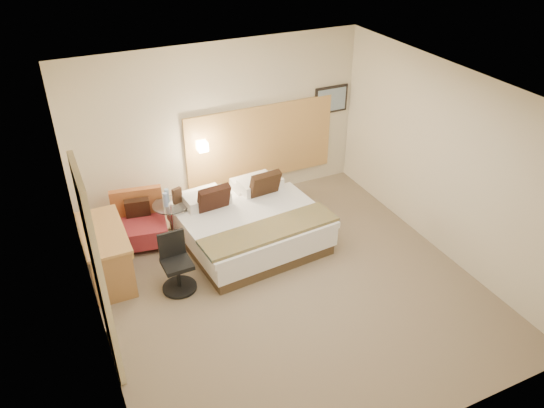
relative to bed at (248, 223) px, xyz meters
name	(u,v)px	position (x,y,z in m)	size (l,w,h in m)	color
floor	(289,287)	(0.07, -1.22, -0.32)	(4.80, 5.00, 0.02)	#7A6852
ceiling	(293,94)	(0.07, -1.22, 2.40)	(4.80, 5.00, 0.02)	white
wall_back	(219,127)	(0.07, 1.29, 1.04)	(4.80, 0.02, 2.70)	beige
wall_front	(424,339)	(0.07, -3.73, 1.04)	(4.80, 0.02, 2.70)	beige
wall_left	(87,251)	(-2.34, -1.22, 1.04)	(0.02, 5.00, 2.70)	beige
wall_right	(446,163)	(2.48, -1.22, 1.04)	(0.02, 5.00, 2.70)	beige
headboard_panel	(261,143)	(0.77, 1.25, 0.64)	(2.60, 0.04, 1.30)	#BD8949
art_frame	(331,100)	(2.09, 1.26, 1.19)	(0.62, 0.03, 0.47)	black
art_canvas	(332,100)	(2.09, 1.24, 1.19)	(0.54, 0.01, 0.39)	#778FA4
lamp_arm	(201,145)	(-0.28, 1.20, 0.84)	(0.02, 0.02, 0.12)	white
lamp_shade	(202,146)	(-0.28, 1.14, 0.84)	(0.15, 0.15, 0.15)	beige
curtain	(98,274)	(-2.29, -1.47, 0.91)	(0.06, 0.90, 2.42)	beige
bottle_a	(166,200)	(-1.08, 0.51, 0.41)	(0.07, 0.07, 0.22)	#95AEE6
bottle_b	(167,196)	(-1.03, 0.61, 0.41)	(0.07, 0.07, 0.22)	#87ADD0
menu_folder	(177,196)	(-0.90, 0.54, 0.42)	(0.14, 0.06, 0.24)	#3C2618
bed	(248,223)	(0.00, 0.00, 0.00)	(2.10, 2.05, 0.95)	#4A3825
lounge_chair	(140,224)	(-1.48, 0.66, 0.01)	(0.86, 0.78, 0.80)	tan
side_table	(173,220)	(-1.01, 0.53, 0.03)	(0.70, 0.70, 0.61)	white
desk	(106,240)	(-2.04, 0.02, 0.29)	(0.57, 1.22, 0.76)	#BB8649
desk_chair	(177,267)	(-1.28, -0.59, 0.02)	(0.47, 0.47, 0.81)	black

